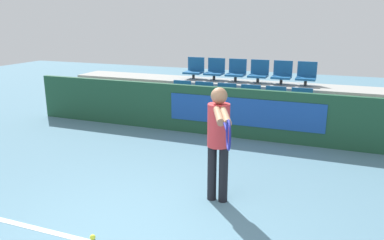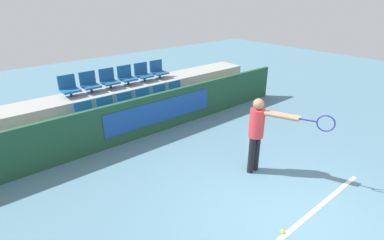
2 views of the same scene
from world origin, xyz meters
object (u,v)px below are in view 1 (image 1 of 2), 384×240
object	(u,v)px
stadium_chair_8	(236,72)
tennis_player	(219,135)
stadium_chair_4	(274,101)
stadium_chair_9	(259,73)
stadium_chair_11	(306,75)
stadium_chair_2	(225,97)
stadium_chair_1	(202,95)
stadium_chair_3	(249,99)
stadium_chair_6	(194,69)
tennis_ball	(93,237)
stadium_chair_0	(180,94)
stadium_chair_5	(301,103)
stadium_chair_10	(282,74)
stadium_chair_7	(215,70)

from	to	relation	value
stadium_chair_8	tennis_player	distance (m)	4.82
stadium_chair_4	stadium_chair_9	world-z (taller)	stadium_chair_9
stadium_chair_9	tennis_player	bearing A→B (deg)	-84.98
stadium_chair_9	stadium_chair_11	world-z (taller)	same
stadium_chair_2	stadium_chair_4	world-z (taller)	same
stadium_chair_1	stadium_chair_8	world-z (taller)	stadium_chair_8
stadium_chair_4	stadium_chair_3	bearing A→B (deg)	180.00
stadium_chair_6	tennis_ball	distance (m)	6.33
stadium_chair_0	stadium_chair_1	distance (m)	0.58
stadium_chair_0	stadium_chair_5	bearing A→B (deg)	0.00
stadium_chair_10	tennis_player	distance (m)	4.72
stadium_chair_3	tennis_player	xyz separation A→B (m)	(0.41, -3.74, 0.29)
stadium_chair_7	stadium_chair_9	xyz separation A→B (m)	(1.15, 0.00, 0.00)
stadium_chair_0	stadium_chair_4	xyz separation A→B (m)	(2.31, 0.00, 0.00)
stadium_chair_8	stadium_chair_11	bearing A→B (deg)	0.00
stadium_chair_2	stadium_chair_1	bearing A→B (deg)	180.00
stadium_chair_7	stadium_chair_10	world-z (taller)	same
stadium_chair_0	stadium_chair_4	bearing A→B (deg)	0.00
stadium_chair_0	tennis_ball	world-z (taller)	stadium_chair_0
stadium_chair_1	stadium_chair_5	distance (m)	2.31
stadium_chair_8	tennis_ball	world-z (taller)	stadium_chair_8
stadium_chair_7	stadium_chair_9	distance (m)	1.15
stadium_chair_3	tennis_ball	distance (m)	5.25
stadium_chair_0	stadium_chair_10	xyz separation A→B (m)	(2.31, 0.98, 0.48)
stadium_chair_2	stadium_chair_8	bearing A→B (deg)	90.00
stadium_chair_5	stadium_chair_7	xyz separation A→B (m)	(-2.31, 0.98, 0.48)
stadium_chair_8	tennis_player	xyz separation A→B (m)	(0.99, -4.72, -0.19)
stadium_chair_3	stadium_chair_6	xyz separation A→B (m)	(-1.73, 0.98, 0.48)
stadium_chair_10	stadium_chair_8	bearing A→B (deg)	180.00
stadium_chair_5	stadium_chair_11	size ratio (longest dim) A/B	1.00
stadium_chair_2	stadium_chair_4	bearing A→B (deg)	0.00
stadium_chair_9	tennis_ball	size ratio (longest dim) A/B	8.45
stadium_chair_3	stadium_chair_8	bearing A→B (deg)	120.58
tennis_ball	stadium_chair_7	bearing A→B (deg)	94.30
tennis_player	stadium_chair_4	bearing A→B (deg)	65.93
stadium_chair_5	stadium_chair_8	xyz separation A→B (m)	(-1.73, 0.98, 0.48)
stadium_chair_3	stadium_chair_0	bearing A→B (deg)	180.00
stadium_chair_2	stadium_chair_9	size ratio (longest dim) A/B	1.00
stadium_chair_2	stadium_chair_9	distance (m)	1.23
tennis_player	tennis_ball	distance (m)	2.05
stadium_chair_5	stadium_chair_7	size ratio (longest dim) A/B	1.00
stadium_chair_11	stadium_chair_7	bearing A→B (deg)	180.00
stadium_chair_4	stadium_chair_10	size ratio (longest dim) A/B	1.00
stadium_chair_0	stadium_chair_8	xyz separation A→B (m)	(1.15, 0.98, 0.48)
stadium_chair_6	stadium_chair_9	distance (m)	1.73
stadium_chair_8	tennis_player	bearing A→B (deg)	-78.14
stadium_chair_3	tennis_player	size ratio (longest dim) A/B	0.34
tennis_player	tennis_ball	xyz separation A→B (m)	(-1.11, -1.42, -0.98)
stadium_chair_0	tennis_ball	size ratio (longest dim) A/B	8.45
stadium_chair_4	stadium_chair_5	size ratio (longest dim) A/B	1.00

